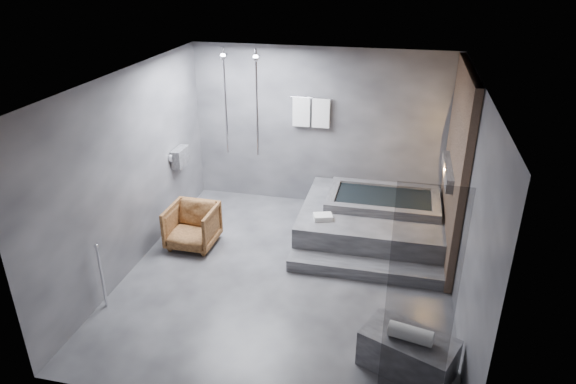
# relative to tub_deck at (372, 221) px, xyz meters

# --- Properties ---
(room) EXTENTS (5.00, 5.04, 2.82)m
(room) POSITION_rel_tub_deck_xyz_m (-0.65, -1.21, 1.48)
(room) COLOR #2E2E31
(room) RESTS_ON ground
(tub_deck) EXTENTS (2.20, 2.00, 0.50)m
(tub_deck) POSITION_rel_tub_deck_xyz_m (0.00, 0.00, 0.00)
(tub_deck) COLOR #343436
(tub_deck) RESTS_ON ground
(tub_step) EXTENTS (2.20, 0.36, 0.18)m
(tub_step) POSITION_rel_tub_deck_xyz_m (0.00, -1.18, -0.16)
(tub_step) COLOR #343436
(tub_step) RESTS_ON ground
(concrete_bench) EXTENTS (1.12, 0.88, 0.44)m
(concrete_bench) POSITION_rel_tub_deck_xyz_m (0.62, -2.92, -0.03)
(concrete_bench) COLOR #313133
(concrete_bench) RESTS_ON ground
(driftwood_chair) EXTENTS (0.73, 0.75, 0.67)m
(driftwood_chair) POSITION_rel_tub_deck_xyz_m (-2.69, -0.95, 0.08)
(driftwood_chair) COLOR #432510
(driftwood_chair) RESTS_ON ground
(rolled_towel) EXTENTS (0.49, 0.27, 0.17)m
(rolled_towel) POSITION_rel_tub_deck_xyz_m (0.62, -2.97, 0.28)
(rolled_towel) COLOR white
(rolled_towel) RESTS_ON concrete_bench
(deck_towel) EXTENTS (0.33, 0.28, 0.07)m
(deck_towel) POSITION_rel_tub_deck_xyz_m (-0.71, -0.57, 0.29)
(deck_towel) COLOR white
(deck_towel) RESTS_ON tub_deck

